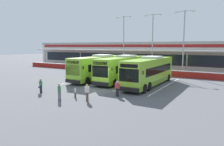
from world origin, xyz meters
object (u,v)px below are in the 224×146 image
coach_bus_leftmost (99,68)px  pedestrian_with_handbag (41,85)px  pedestrian_child (75,92)px  pedestrian_approaching_bus (87,92)px  lamp_post_east (184,39)px  coach_bus_centre (149,72)px  lamp_post_centre (152,40)px  pedestrian_in_dark_coat (117,88)px  pedestrian_near_bin (59,91)px  coach_bus_left_centre (123,69)px  lamp_post_west (124,40)px

coach_bus_leftmost → pedestrian_with_handbag: coach_bus_leftmost is taller
coach_bus_leftmost → pedestrian_child: bearing=-67.8°
pedestrian_approaching_bus → lamp_post_east: (3.98, 21.55, 5.42)m
coach_bus_centre → pedestrian_with_handbag: size_ratio=7.51×
lamp_post_centre → pedestrian_child: bearing=-89.9°
pedestrian_in_dark_coat → pedestrian_approaching_bus: same height
pedestrian_child → pedestrian_near_bin: size_ratio=0.62×
coach_bus_centre → pedestrian_approaching_bus: coach_bus_centre is taller
lamp_post_east → pedestrian_child: bearing=-105.5°
pedestrian_child → lamp_post_centre: size_ratio=0.09×
coach_bus_centre → coach_bus_left_centre: bearing=164.7°
coach_bus_leftmost → pedestrian_approaching_bus: coach_bus_leftmost is taller
pedestrian_with_handbag → pedestrian_in_dark_coat: size_ratio=1.00×
coach_bus_left_centre → lamp_post_west: (-5.42, 10.47, 4.50)m
lamp_post_centre → pedestrian_approaching_bus: bearing=-85.3°
pedestrian_approaching_bus → lamp_post_west: lamp_post_west is taller
pedestrian_with_handbag → pedestrian_near_bin: bearing=-17.5°
coach_bus_leftmost → pedestrian_with_handbag: 11.10m
coach_bus_leftmost → lamp_post_centre: size_ratio=1.11×
pedestrian_with_handbag → lamp_post_centre: bearing=78.4°
pedestrian_in_dark_coat → pedestrian_near_bin: bearing=-133.3°
pedestrian_in_dark_coat → coach_bus_centre: bearing=85.0°
pedestrian_with_handbag → pedestrian_near_bin: (4.04, -1.27, 0.02)m
lamp_post_centre → lamp_post_east: (5.85, -1.00, 0.00)m
pedestrian_child → pedestrian_approaching_bus: size_ratio=0.62×
pedestrian_child → lamp_post_east: 22.61m
coach_bus_centre → pedestrian_in_dark_coat: size_ratio=7.51×
coach_bus_leftmost → pedestrian_child: coach_bus_leftmost is taller
pedestrian_near_bin → lamp_post_west: size_ratio=0.15×
lamp_post_west → lamp_post_east: same height
pedestrian_in_dark_coat → pedestrian_near_bin: same height
lamp_post_west → lamp_post_centre: same height
pedestrian_near_bin → coach_bus_left_centre: bearing=89.4°
coach_bus_leftmost → pedestrian_child: (4.38, -10.75, -1.24)m
coach_bus_centre → lamp_post_west: (-9.86, 11.69, 4.50)m
lamp_post_east → pedestrian_in_dark_coat: bearing=-97.7°
pedestrian_with_handbag → coach_bus_left_centre: bearing=70.0°
pedestrian_in_dark_coat → lamp_post_centre: (-3.37, 19.49, 5.42)m
pedestrian_with_handbag → pedestrian_near_bin: same height
pedestrian_with_handbag → pedestrian_in_dark_coat: 8.48m
pedestrian_in_dark_coat → pedestrian_near_bin: size_ratio=1.00×
coach_bus_centre → pedestrian_near_bin: bearing=-111.6°
pedestrian_in_dark_coat → pedestrian_child: pedestrian_in_dark_coat is taller
coach_bus_leftmost → lamp_post_east: bearing=45.3°
pedestrian_child → pedestrian_with_handbag: bearing=-176.1°
coach_bus_centre → lamp_post_west: bearing=130.2°
pedestrian_with_handbag → lamp_post_centre: size_ratio=0.15×
lamp_post_centre → lamp_post_east: same height
pedestrian_in_dark_coat → pedestrian_with_handbag: bearing=-160.0°
pedestrian_with_handbag → lamp_post_centre: (4.60, 22.39, 5.43)m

